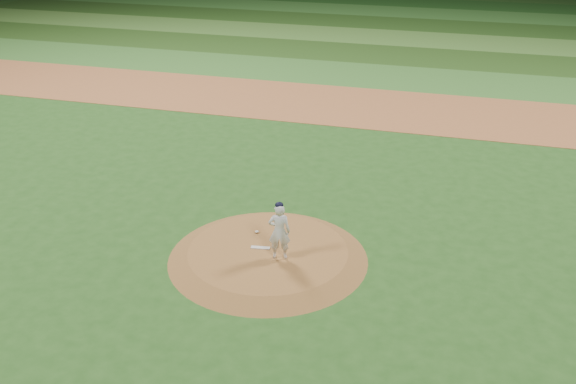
# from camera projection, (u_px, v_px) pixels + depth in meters

# --- Properties ---
(ground) EXTENTS (120.00, 120.00, 0.00)m
(ground) POSITION_uv_depth(u_px,v_px,m) (268.00, 258.00, 17.70)
(ground) COLOR #244F19
(ground) RESTS_ON ground
(infield_dirt_band) EXTENTS (70.00, 6.00, 0.02)m
(infield_dirt_band) POSITION_uv_depth(u_px,v_px,m) (359.00, 106.00, 29.84)
(infield_dirt_band) COLOR #9F5C31
(infield_dirt_band) RESTS_ON ground
(outfield_stripe_0) EXTENTS (70.00, 5.00, 0.02)m
(outfield_stripe_0) POSITION_uv_depth(u_px,v_px,m) (377.00, 76.00, 34.61)
(outfield_stripe_0) COLOR #366E28
(outfield_stripe_0) RESTS_ON ground
(outfield_stripe_1) EXTENTS (70.00, 5.00, 0.02)m
(outfield_stripe_1) POSITION_uv_depth(u_px,v_px,m) (390.00, 55.00, 38.95)
(outfield_stripe_1) COLOR #244817
(outfield_stripe_1) RESTS_ON ground
(outfield_stripe_2) EXTENTS (70.00, 5.00, 0.02)m
(outfield_stripe_2) POSITION_uv_depth(u_px,v_px,m) (400.00, 38.00, 43.29)
(outfield_stripe_2) COLOR #44792C
(outfield_stripe_2) RESTS_ON ground
(outfield_stripe_3) EXTENTS (70.00, 5.00, 0.02)m
(outfield_stripe_3) POSITION_uv_depth(u_px,v_px,m) (408.00, 24.00, 47.62)
(outfield_stripe_3) COLOR #224817
(outfield_stripe_3) RESTS_ON ground
(outfield_stripe_4) EXTENTS (70.00, 5.00, 0.02)m
(outfield_stripe_4) POSITION_uv_depth(u_px,v_px,m) (415.00, 13.00, 51.96)
(outfield_stripe_4) COLOR #316C27
(outfield_stripe_4) RESTS_ON ground
(outfield_stripe_5) EXTENTS (70.00, 5.00, 0.02)m
(outfield_stripe_5) POSITION_uv_depth(u_px,v_px,m) (421.00, 3.00, 56.30)
(outfield_stripe_5) COLOR #1C4B18
(outfield_stripe_5) RESTS_ON ground
(pitchers_mound) EXTENTS (5.50, 5.50, 0.25)m
(pitchers_mound) POSITION_uv_depth(u_px,v_px,m) (268.00, 254.00, 17.65)
(pitchers_mound) COLOR brown
(pitchers_mound) RESTS_ON ground
(pitching_rubber) EXTENTS (0.54, 0.21, 0.03)m
(pitching_rubber) POSITION_uv_depth(u_px,v_px,m) (260.00, 248.00, 17.68)
(pitching_rubber) COLOR silver
(pitching_rubber) RESTS_ON pitchers_mound
(rosin_bag) EXTENTS (0.11, 0.11, 0.06)m
(rosin_bag) POSITION_uv_depth(u_px,v_px,m) (257.00, 232.00, 18.46)
(rosin_bag) COLOR white
(rosin_bag) RESTS_ON pitchers_mound
(pitcher_on_mound) EXTENTS (0.65, 0.50, 1.66)m
(pitcher_on_mound) POSITION_uv_depth(u_px,v_px,m) (279.00, 231.00, 16.89)
(pitcher_on_mound) COLOR silver
(pitcher_on_mound) RESTS_ON pitchers_mound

